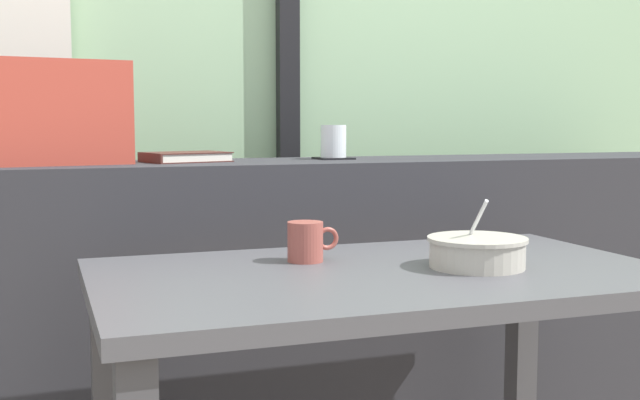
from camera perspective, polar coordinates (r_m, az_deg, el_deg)
The scene contains 10 objects.
outdoor_backdrop at distance 2.79m, azimuth -4.06°, elevation 14.03°, with size 4.80×0.08×2.80m, color #9EC699.
window_divider_post at distance 2.73m, azimuth -2.33°, elevation 12.11°, with size 0.07×0.05×2.60m, color black.
dark_console_ledge at distance 2.29m, azimuth -0.05°, elevation -8.25°, with size 2.80×0.38×0.89m, color #2D2D33.
breakfast_table at distance 1.63m, azimuth 4.54°, elevation -8.76°, with size 1.15×0.67×0.70m.
coaster_square at distance 2.28m, azimuth 0.97°, elevation 3.01°, with size 0.10×0.10×0.01m, color black.
juice_glass at distance 2.28m, azimuth 0.97°, elevation 4.12°, with size 0.07×0.07×0.09m.
closed_book at distance 2.16m, azimuth -9.65°, elevation 3.07°, with size 0.25×0.20×0.03m.
throw_pillow at distance 2.10m, azimuth -17.94°, elevation 5.99°, with size 0.32×0.14×0.26m, color #B74233.
soup_bowl at distance 1.65m, azimuth 11.21°, elevation -3.71°, with size 0.20×0.20×0.14m.
ceramic_mug at distance 1.68m, azimuth -0.99°, elevation -3.00°, with size 0.11×0.08×0.08m.
Camera 1 is at (-0.74, -1.55, 0.99)m, focal length 44.56 mm.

